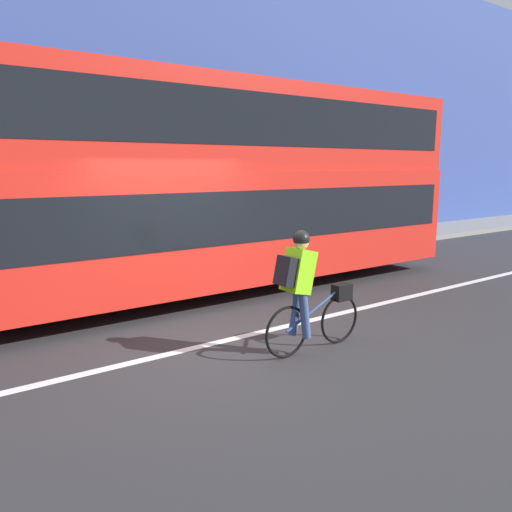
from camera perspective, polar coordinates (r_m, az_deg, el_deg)
ground_plane at (r=6.93m, az=-4.38°, el=-9.86°), size 80.00×80.00×0.00m
road_center_line at (r=6.93m, az=-4.42°, el=-9.80°), size 50.00×0.14×0.01m
sidewalk_curb at (r=11.51m, az=-17.97°, el=-1.80°), size 60.00×2.31×0.15m
building_facade at (r=12.70m, az=-21.02°, el=18.79°), size 60.00×0.30×8.82m
bus at (r=9.45m, az=-5.06°, el=8.73°), size 10.44×2.59×3.84m
cyclist_on_bike at (r=6.34m, az=5.62°, el=-3.61°), size 1.59×0.32×1.60m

